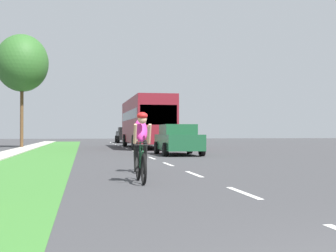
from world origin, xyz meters
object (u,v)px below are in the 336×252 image
(cyclist_trailing, at_px, (142,144))
(bus_maroon, at_px, (146,120))
(pickup_black, at_px, (127,135))
(cyclist_lead, at_px, (141,147))
(sedan_dark_green, at_px, (178,139))
(street_tree_far, at_px, (22,63))

(cyclist_trailing, xyz_separation_m, bus_maroon, (2.83, 20.54, 1.17))
(cyclist_trailing, bearing_deg, pickup_black, 85.50)
(cyclist_lead, height_order, sedan_dark_green, cyclist_lead)
(sedan_dark_green, bearing_deg, cyclist_trailing, -107.09)
(cyclist_lead, height_order, cyclist_trailing, same)
(cyclist_trailing, bearing_deg, cyclist_lead, -97.17)
(bus_maroon, bearing_deg, cyclist_lead, -97.76)
(bus_maroon, relative_size, street_tree_far, 1.41)
(sedan_dark_green, distance_m, pickup_black, 26.89)
(sedan_dark_green, xyz_separation_m, bus_maroon, (-0.22, 10.64, 1.21))
(pickup_black, xyz_separation_m, street_tree_far, (-8.92, -14.40, 5.32))
(cyclist_trailing, distance_m, sedan_dark_green, 10.37)
(cyclist_lead, bearing_deg, street_tree_far, 102.81)
(cyclist_lead, relative_size, cyclist_trailing, 1.00)
(cyclist_lead, bearing_deg, pickup_black, 85.32)
(cyclist_lead, relative_size, street_tree_far, 0.21)
(pickup_black, bearing_deg, cyclist_lead, -94.68)
(cyclist_trailing, relative_size, sedan_dark_green, 0.40)
(bus_maroon, height_order, street_tree_far, street_tree_far)
(bus_maroon, relative_size, pickup_black, 2.27)
(sedan_dark_green, height_order, bus_maroon, bus_maroon)
(cyclist_trailing, relative_size, bus_maroon, 0.15)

